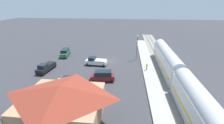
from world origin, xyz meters
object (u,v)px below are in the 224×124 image
at_px(station_building, 63,102).
at_px(suv_green, 65,53).
at_px(pickup_black, 46,67).
at_px(light_pole_near_platform, 137,45).
at_px(suv_maroon, 103,76).
at_px(pickup_white, 96,61).
at_px(pedestrian_on_platform, 147,66).
at_px(sedan_tan, 69,81).

bearing_deg(station_building, suv_green, -68.15).
xyz_separation_m(pickup_black, light_pole_near_platform, (-21.65, -9.56, 3.44)).
height_order(suv_green, pickup_black, suv_green).
height_order(suv_maroon, pickup_white, suv_maroon).
bearing_deg(station_building, suv_maroon, -107.93).
relative_size(pedestrian_on_platform, pickup_white, 0.31).
distance_m(station_building, pickup_black, 17.89).
height_order(station_building, suv_maroon, station_building).
bearing_deg(station_building, pickup_black, -54.02).
height_order(pickup_black, sedan_tan, pickup_black).
bearing_deg(sedan_tan, pedestrian_on_platform, -154.03).
bearing_deg(pedestrian_on_platform, suv_maroon, 29.71).
bearing_deg(light_pole_near_platform, pickup_white, 24.26).
distance_m(pedestrian_on_platform, suv_maroon, 11.09).
bearing_deg(pickup_black, station_building, 125.98).
bearing_deg(light_pole_near_platform, pedestrian_on_platform, 106.28).
relative_size(pickup_white, light_pole_near_platform, 0.79).
bearing_deg(suv_green, pickup_black, 87.00).
bearing_deg(pickup_white, suv_maroon, 111.51).
bearing_deg(station_building, light_pole_near_platform, -115.05).
bearing_deg(sedan_tan, suv_maroon, -160.08).
distance_m(suv_green, pickup_black, 10.33).
height_order(station_building, pedestrian_on_platform, station_building).
bearing_deg(sedan_tan, light_pole_near_platform, -133.03).
height_order(suv_green, sedan_tan, suv_green).
relative_size(pedestrian_on_platform, sedan_tan, 0.36).
distance_m(pedestrian_on_platform, suv_green, 24.52).
distance_m(pedestrian_on_platform, sedan_tan, 17.89).
relative_size(station_building, suv_maroon, 2.20).
xyz_separation_m(pickup_black, sedan_tan, (-7.66, 5.43, -0.15)).
height_order(pedestrian_on_platform, light_pole_near_platform, light_pole_near_platform).
bearing_deg(pickup_white, light_pole_near_platform, -155.74).
relative_size(pickup_black, sedan_tan, 1.18).
bearing_deg(pickup_white, pickup_black, 23.39).
distance_m(pickup_white, suv_green, 11.86).
xyz_separation_m(station_building, suv_green, (9.91, -24.72, -1.72)).
bearing_deg(pedestrian_on_platform, pickup_black, 5.78).
distance_m(pickup_black, sedan_tan, 9.39).
xyz_separation_m(pickup_white, sedan_tan, (3.35, 10.19, -0.15)).
bearing_deg(pickup_white, pedestrian_on_platform, 169.49).
height_order(suv_maroon, sedan_tan, suv_maroon).
bearing_deg(suv_maroon, light_pole_near_platform, -120.80).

